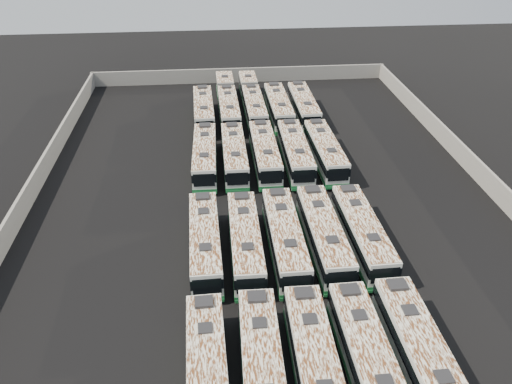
{
  "coord_description": "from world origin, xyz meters",
  "views": [
    {
      "loc": [
        -4.6,
        -38.96,
        25.92
      ],
      "look_at": [
        -0.89,
        0.63,
        1.6
      ],
      "focal_mm": 35.0,
      "sensor_mm": 36.0,
      "label": 1
    }
  ],
  "objects_px": {
    "bus_midfront_far_left": "(205,242)",
    "bus_midfront_right": "(324,235)",
    "bus_midback_right": "(295,152)",
    "bus_front_far_right": "(421,357)",
    "bus_back_right": "(279,108)",
    "bus_back_left": "(228,101)",
    "bus_midback_center": "(265,153)",
    "bus_back_center": "(252,100)",
    "bus_front_left": "(262,371)",
    "bus_midfront_far_right": "(362,233)",
    "bus_front_center": "(315,367)",
    "bus_midback_far_left": "(205,156)",
    "bus_back_far_left": "(204,111)",
    "bus_midback_far_right": "(325,151)",
    "bus_midfront_center": "(285,238)",
    "bus_midfront_left": "(245,241)",
    "bus_back_far_right": "(303,106)",
    "bus_front_far_left": "(208,376)",
    "bus_front_right": "(368,362)",
    "bus_midback_left": "(234,155)"
  },
  "relations": [
    {
      "from": "bus_midback_far_right",
      "to": "bus_midfront_far_right",
      "type": "bearing_deg",
      "value": -91.5
    },
    {
      "from": "bus_front_far_left",
      "to": "bus_front_left",
      "type": "distance_m",
      "value": 3.22
    },
    {
      "from": "bus_midfront_center",
      "to": "bus_midback_right",
      "type": "bearing_deg",
      "value": 77.39
    },
    {
      "from": "bus_midback_right",
      "to": "bus_back_right",
      "type": "distance_m",
      "value": 12.81
    },
    {
      "from": "bus_midback_right",
      "to": "bus_back_center",
      "type": "height_order",
      "value": "bus_midback_right"
    },
    {
      "from": "bus_front_center",
      "to": "bus_midfront_right",
      "type": "relative_size",
      "value": 0.98
    },
    {
      "from": "bus_midfront_right",
      "to": "bus_back_far_right",
      "type": "distance_m",
      "value": 28.02
    },
    {
      "from": "bus_midfront_far_left",
      "to": "bus_back_right",
      "type": "relative_size",
      "value": 0.97
    },
    {
      "from": "bus_back_center",
      "to": "bus_midfront_left",
      "type": "bearing_deg",
      "value": -96.61
    },
    {
      "from": "bus_midfront_right",
      "to": "bus_midback_far_left",
      "type": "relative_size",
      "value": 1.02
    },
    {
      "from": "bus_front_far_right",
      "to": "bus_back_far_left",
      "type": "distance_m",
      "value": 42.53
    },
    {
      "from": "bus_front_far_right",
      "to": "bus_back_left",
      "type": "xyz_separation_m",
      "value": [
        -9.78,
        43.53,
        -0.05
      ]
    },
    {
      "from": "bus_midback_far_left",
      "to": "bus_back_center",
      "type": "relative_size",
      "value": 0.66
    },
    {
      "from": "bus_front_far_right",
      "to": "bus_midback_right",
      "type": "relative_size",
      "value": 1.0
    },
    {
      "from": "bus_front_left",
      "to": "bus_back_far_left",
      "type": "bearing_deg",
      "value": 96.03
    },
    {
      "from": "bus_front_far_left",
      "to": "bus_back_far_left",
      "type": "distance_m",
      "value": 40.58
    },
    {
      "from": "bus_midfront_left",
      "to": "bus_back_far_left",
      "type": "distance_m",
      "value": 28.1
    },
    {
      "from": "bus_back_center",
      "to": "bus_midback_right",
      "type": "bearing_deg",
      "value": -79.06
    },
    {
      "from": "bus_front_left",
      "to": "bus_midback_far_left",
      "type": "xyz_separation_m",
      "value": [
        -3.2,
        27.92,
        0.01
      ]
    },
    {
      "from": "bus_back_left",
      "to": "bus_midfront_right",
      "type": "bearing_deg",
      "value": -78.87
    },
    {
      "from": "bus_midback_far_left",
      "to": "bus_back_far_right",
      "type": "xyz_separation_m",
      "value": [
        12.83,
        12.75,
        0.04
      ]
    },
    {
      "from": "bus_midback_center",
      "to": "bus_back_left",
      "type": "bearing_deg",
      "value": 101.83
    },
    {
      "from": "bus_back_left",
      "to": "bus_back_right",
      "type": "distance_m",
      "value": 7.11
    },
    {
      "from": "bus_front_right",
      "to": "bus_midfront_far_right",
      "type": "bearing_deg",
      "value": 75.32
    },
    {
      "from": "bus_midfront_far_left",
      "to": "bus_midfront_right",
      "type": "height_order",
      "value": "bus_midfront_right"
    },
    {
      "from": "bus_front_far_right",
      "to": "bus_back_right",
      "type": "relative_size",
      "value": 1.0
    },
    {
      "from": "bus_front_left",
      "to": "bus_midfront_far_right",
      "type": "bearing_deg",
      "value": 54.66
    },
    {
      "from": "bus_midback_right",
      "to": "bus_back_far_right",
      "type": "relative_size",
      "value": 1.0
    },
    {
      "from": "bus_midback_left",
      "to": "bus_front_left",
      "type": "bearing_deg",
      "value": -89.83
    },
    {
      "from": "bus_midfront_far_right",
      "to": "bus_back_far_left",
      "type": "relative_size",
      "value": 0.99
    },
    {
      "from": "bus_midback_right",
      "to": "bus_front_far_right",
      "type": "bearing_deg",
      "value": -82.94
    },
    {
      "from": "bus_front_center",
      "to": "bus_midfront_left",
      "type": "xyz_separation_m",
      "value": [
        -3.22,
        12.64,
        -0.02
      ]
    },
    {
      "from": "bus_midfront_far_left",
      "to": "bus_midback_center",
      "type": "xyz_separation_m",
      "value": [
        6.48,
        15.09,
        0.04
      ]
    },
    {
      "from": "bus_midfront_far_left",
      "to": "bus_back_right",
      "type": "height_order",
      "value": "bus_back_right"
    },
    {
      "from": "bus_back_far_right",
      "to": "bus_back_left",
      "type": "bearing_deg",
      "value": 163.45
    },
    {
      "from": "bus_midfront_right",
      "to": "bus_back_center",
      "type": "distance_m",
      "value": 31.03
    },
    {
      "from": "bus_midfront_left",
      "to": "bus_back_far_right",
      "type": "relative_size",
      "value": 0.96
    },
    {
      "from": "bus_midfront_center",
      "to": "bus_midback_center",
      "type": "xyz_separation_m",
      "value": [
        0.04,
        15.25,
        -0.0
      ]
    },
    {
      "from": "bus_front_right",
      "to": "bus_back_right",
      "type": "relative_size",
      "value": 0.98
    },
    {
      "from": "bus_midfront_left",
      "to": "bus_back_right",
      "type": "distance_m",
      "value": 28.71
    },
    {
      "from": "bus_midfront_far_right",
      "to": "bus_midback_left",
      "type": "bearing_deg",
      "value": 121.78
    },
    {
      "from": "bus_front_center",
      "to": "bus_midfront_far_right",
      "type": "relative_size",
      "value": 1.0
    },
    {
      "from": "bus_front_left",
      "to": "bus_midback_far_right",
      "type": "bearing_deg",
      "value": 72.15
    },
    {
      "from": "bus_front_left",
      "to": "bus_front_right",
      "type": "height_order",
      "value": "bus_front_right"
    },
    {
      "from": "bus_front_center",
      "to": "bus_midback_far_left",
      "type": "height_order",
      "value": "bus_front_center"
    },
    {
      "from": "bus_midback_center",
      "to": "bus_back_center",
      "type": "height_order",
      "value": "bus_midback_center"
    },
    {
      "from": "bus_midfront_right",
      "to": "bus_midback_right",
      "type": "height_order",
      "value": "bus_midback_right"
    },
    {
      "from": "bus_front_center",
      "to": "bus_back_left",
      "type": "relative_size",
      "value": 0.65
    },
    {
      "from": "bus_back_left",
      "to": "bus_midback_center",
      "type": "bearing_deg",
      "value": -78.84
    },
    {
      "from": "bus_front_right",
      "to": "bus_midfront_center",
      "type": "height_order",
      "value": "bus_midfront_center"
    }
  ]
}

